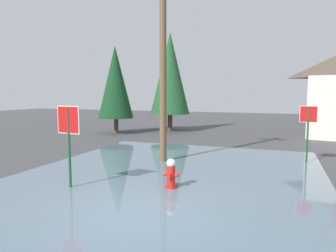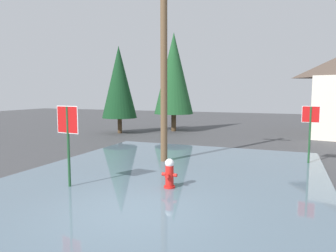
% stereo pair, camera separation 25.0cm
% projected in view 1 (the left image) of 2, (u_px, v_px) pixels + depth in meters
% --- Properties ---
extents(ground_plane, '(80.00, 80.00, 0.10)m').
position_uv_depth(ground_plane, '(135.00, 216.00, 7.33)').
color(ground_plane, '#424244').
extents(flood_puddle, '(10.27, 12.25, 0.05)m').
position_uv_depth(flood_puddle, '(170.00, 175.00, 10.71)').
color(flood_puddle, slate).
rests_on(flood_puddle, ground).
extents(lane_stop_bar, '(3.57, 0.62, 0.01)m').
position_uv_depth(lane_stop_bar, '(111.00, 245.00, 5.85)').
color(lane_stop_bar, silver).
rests_on(lane_stop_bar, ground).
extents(stop_sign_near, '(0.82, 0.11, 2.51)m').
position_uv_depth(stop_sign_near, '(69.00, 129.00, 9.11)').
color(stop_sign_near, '#1E4C28').
rests_on(stop_sign_near, ground).
extents(fire_hydrant, '(0.47, 0.41, 0.94)m').
position_uv_depth(fire_hydrant, '(171.00, 174.00, 9.19)').
color(fire_hydrant, red).
rests_on(fire_hydrant, ground).
extents(utility_pole, '(1.60, 0.28, 8.17)m').
position_uv_depth(utility_pole, '(163.00, 59.00, 12.44)').
color(utility_pole, brown).
rests_on(utility_pole, ground).
extents(stop_sign_far, '(0.67, 0.10, 2.37)m').
position_uv_depth(stop_sign_far, '(308.00, 123.00, 12.49)').
color(stop_sign_far, '#1E4C28').
rests_on(stop_sign_far, ground).
extents(pine_tree_tall_left, '(2.49, 2.49, 6.21)m').
position_uv_depth(pine_tree_tall_left, '(115.00, 82.00, 21.79)').
color(pine_tree_tall_left, '#4C3823').
rests_on(pine_tree_tall_left, ground).
extents(pine_tree_mid_left, '(2.95, 2.95, 7.38)m').
position_uv_depth(pine_tree_mid_left, '(170.00, 74.00, 23.07)').
color(pine_tree_mid_left, '#4C3823').
rests_on(pine_tree_mid_left, ground).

